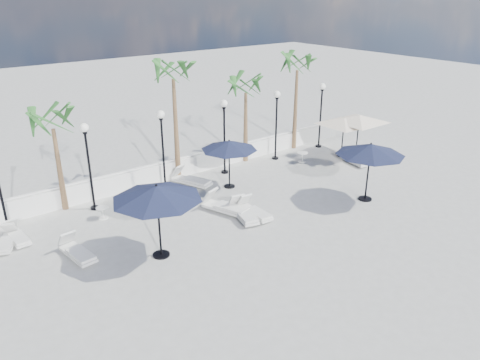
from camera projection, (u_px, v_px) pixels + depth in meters
ground at (251, 244)px, 17.59m from camera, size 100.00×100.00×0.00m
balustrade at (155, 174)px, 22.90m from camera, size 26.00×0.30×1.01m
lamppost_2 at (88, 155)px, 19.42m from camera, size 0.36×0.36×3.84m
lamppost_3 at (162, 139)px, 21.39m from camera, size 0.36×0.36×3.84m
lamppost_4 at (224, 126)px, 23.37m from camera, size 0.36×0.36×3.84m
lamppost_5 at (276, 116)px, 25.34m from camera, size 0.36×0.36×3.84m
lamppost_6 at (321, 106)px, 27.32m from camera, size 0.36×0.36×3.84m
palm_1 at (53, 125)px, 18.96m from camera, size 2.60×2.60×4.70m
palm_2 at (173, 76)px, 21.65m from camera, size 2.60×2.60×6.10m
palm_3 at (246, 90)px, 24.53m from camera, size 2.60×2.60×4.90m
palm_4 at (297, 68)px, 26.32m from camera, size 2.60×2.60×5.70m
lounger_0 at (77, 252)px, 16.62m from camera, size 0.83×1.92×0.70m
lounger_1 at (17, 236)px, 17.73m from camera, size 0.65×1.70×0.62m
lounger_2 at (7, 241)px, 17.37m from camera, size 1.13×1.70×0.61m
lounger_3 at (191, 180)px, 22.76m from camera, size 1.38×2.19×0.78m
lounger_4 at (225, 206)px, 19.97m from camera, size 1.36×2.25×0.80m
lounger_5 at (254, 211)px, 19.64m from camera, size 0.64×1.85×0.69m
lounger_6 at (243, 213)px, 19.45m from camera, size 1.11×2.04×0.73m
lounger_7 at (355, 160)px, 25.48m from camera, size 0.82×1.75×0.63m
side_table_1 at (103, 212)px, 19.41m from camera, size 0.52×0.52×0.50m
side_table_2 at (302, 156)px, 25.64m from camera, size 0.59×0.59×0.57m
parasol_navy_left at (157, 193)px, 15.88m from camera, size 3.17×3.17×2.79m
parasol_navy_mid at (229, 145)px, 21.82m from camera, size 2.67×2.67×2.39m
parasol_navy_right at (370, 150)px, 20.36m from camera, size 3.03×3.03×2.71m
parasol_cream_sq_a at (344, 119)px, 25.92m from camera, size 4.81×4.81×2.36m
parasol_cream_sq_b at (359, 116)px, 25.94m from camera, size 5.06×5.06×2.54m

